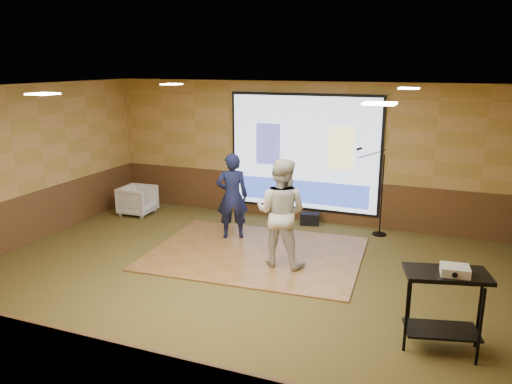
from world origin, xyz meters
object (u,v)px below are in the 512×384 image
at_px(projector_screen, 304,154).
at_px(mic_stand, 378,211).
at_px(dance_floor, 256,253).
at_px(player_right, 281,212).
at_px(player_left, 232,196).
at_px(projector, 455,270).
at_px(av_table, 445,295).
at_px(duffel_bag, 310,219).
at_px(banquet_chair, 138,200).

relative_size(projector_screen, mic_stand, 1.88).
bearing_deg(dance_floor, player_right, -30.20).
height_order(projector_screen, player_right, projector_screen).
distance_m(player_left, projector, 4.86).
bearing_deg(player_left, dance_floor, 115.25).
bearing_deg(av_table, player_left, 145.95).
height_order(player_right, duffel_bag, player_right).
height_order(projector, banquet_chair, projector).
relative_size(player_left, mic_stand, 0.95).
bearing_deg(av_table, dance_floor, 147.27).
bearing_deg(dance_floor, player_left, 140.59).
relative_size(player_left, duffel_bag, 4.24).
distance_m(projector_screen, duffel_bag, 1.39).
distance_m(av_table, duffel_bag, 4.97).
height_order(dance_floor, player_left, player_left).
bearing_deg(projector_screen, dance_floor, -95.20).
height_order(projector, duffel_bag, projector).
bearing_deg(player_left, projector, 120.65).
relative_size(projector_screen, projector, 10.52).
xyz_separation_m(projector_screen, projector, (3.09, -4.38, -0.42)).
relative_size(projector, banquet_chair, 0.43).
distance_m(projector_screen, player_right, 2.68).
distance_m(player_left, banquet_chair, 2.82).
relative_size(mic_stand, duffel_bag, 4.46).
height_order(dance_floor, mic_stand, mic_stand).
xyz_separation_m(projector_screen, dance_floor, (-0.21, -2.26, -1.46)).
height_order(dance_floor, player_right, player_right).
bearing_deg(projector_screen, player_left, -119.53).
bearing_deg(player_left, duffel_bag, -155.05).
bearing_deg(projector, projector_screen, 118.99).
bearing_deg(projector, dance_floor, 141.07).
height_order(av_table, mic_stand, mic_stand).
bearing_deg(banquet_chair, av_table, -118.97).
xyz_separation_m(player_left, av_table, (3.95, -2.67, -0.16)).
height_order(av_table, duffel_bag, av_table).
relative_size(av_table, banquet_chair, 1.39).
relative_size(projector, duffel_bag, 0.80).
xyz_separation_m(dance_floor, player_left, (-0.73, 0.60, 0.85)).
distance_m(av_table, mic_stand, 4.18).
relative_size(av_table, duffel_bag, 2.54).
bearing_deg(projector, player_left, 139.76).
bearing_deg(banquet_chair, mic_stand, -85.69).
height_order(projector_screen, av_table, projector_screen).
bearing_deg(av_table, banquet_chair, 153.10).
relative_size(dance_floor, av_table, 3.71).
relative_size(projector_screen, duffel_bag, 8.37).
bearing_deg(mic_stand, player_right, -108.58).
bearing_deg(projector_screen, player_right, -81.84).
height_order(mic_stand, duffel_bag, mic_stand).
xyz_separation_m(dance_floor, duffel_bag, (0.44, 2.02, 0.11)).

